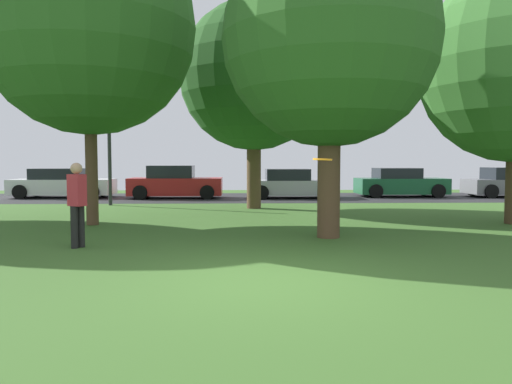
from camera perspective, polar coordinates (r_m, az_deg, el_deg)
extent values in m
plane|color=#3D6628|center=(7.25, 1.29, -10.00)|extent=(44.00, 44.00, 0.00)
cube|color=#28282B|center=(23.10, -1.05, -0.64)|extent=(44.00, 6.40, 0.01)
cylinder|color=brown|center=(11.09, 8.38, 1.28)|extent=(0.50, 0.50, 2.53)
sphere|color=#2D6023|center=(11.40, 8.52, 17.07)|extent=(4.73, 4.73, 4.73)
cylinder|color=brown|center=(17.81, -0.25, 3.30)|extent=(0.51, 0.51, 3.23)
sphere|color=#23511E|center=(18.06, -0.25, 13.22)|extent=(5.29, 5.29, 5.29)
cylinder|color=brown|center=(13.88, -18.42, 3.72)|extent=(0.32, 0.32, 3.56)
sphere|color=#2D6023|center=(14.31, -18.70, 17.46)|extent=(5.59, 5.59, 5.59)
cylinder|color=black|center=(10.40, -19.49, -3.75)|extent=(0.14, 0.14, 0.83)
cylinder|color=black|center=(10.30, -20.18, -3.83)|extent=(0.14, 0.14, 0.83)
cube|color=#B72D38|center=(10.28, -19.92, 0.21)|extent=(0.39, 0.36, 0.62)
sphere|color=tan|center=(10.27, -19.97, 2.56)|extent=(0.22, 0.22, 0.22)
cylinder|color=orange|center=(7.02, 7.67, 3.74)|extent=(0.28, 0.28, 0.03)
cube|color=white|center=(24.78, -21.31, 0.57)|extent=(4.58, 1.81, 0.71)
cube|color=black|center=(24.83, -21.84, 1.95)|extent=(2.20, 1.60, 0.50)
cylinder|color=black|center=(25.18, -17.17, 0.28)|extent=(0.64, 0.22, 0.64)
cylinder|color=black|center=(23.44, -18.32, 0.02)|extent=(0.64, 0.22, 0.64)
cylinder|color=black|center=(26.20, -23.95, 0.25)|extent=(0.64, 0.22, 0.64)
cylinder|color=black|center=(24.53, -25.53, 0.00)|extent=(0.64, 0.22, 0.64)
cube|color=#B21E1E|center=(22.98, -9.19, 0.64)|extent=(4.21, 1.76, 0.78)
cube|color=black|center=(22.98, -9.73, 2.31)|extent=(2.02, 1.54, 0.57)
cylinder|color=black|center=(23.73, -5.39, 0.23)|extent=(0.64, 0.22, 0.64)
cylinder|color=black|center=(21.98, -5.65, -0.04)|extent=(0.64, 0.22, 0.64)
cylinder|color=black|center=(24.08, -12.40, 0.21)|extent=(0.64, 0.22, 0.64)
cylinder|color=black|center=(22.36, -13.21, -0.06)|extent=(0.64, 0.22, 0.64)
cube|color=#B7B7BC|center=(22.85, 4.13, 0.53)|extent=(4.09, 1.86, 0.68)
cube|color=black|center=(22.81, 3.63, 2.02)|extent=(1.96, 1.64, 0.51)
cylinder|color=black|center=(23.98, 7.29, 0.25)|extent=(0.64, 0.22, 0.64)
cylinder|color=black|center=(22.15, 8.08, -0.03)|extent=(0.64, 0.22, 0.64)
cylinder|color=black|center=(23.68, 0.44, 0.24)|extent=(0.64, 0.22, 0.64)
cylinder|color=black|center=(21.82, 0.65, -0.05)|extent=(0.64, 0.22, 0.64)
cube|color=#195633|center=(24.68, 16.32, 0.68)|extent=(4.16, 1.85, 0.73)
cube|color=black|center=(24.59, 15.88, 2.10)|extent=(2.00, 1.62, 0.49)
cylinder|color=black|center=(26.05, 18.71, 0.35)|extent=(0.64, 0.22, 0.64)
cylinder|color=black|center=(24.33, 20.25, 0.10)|extent=(0.64, 0.22, 0.64)
cylinder|color=black|center=(25.16, 12.50, 0.35)|extent=(0.64, 0.22, 0.64)
cylinder|color=black|center=(23.38, 13.64, 0.09)|extent=(0.64, 0.22, 0.64)
cube|color=black|center=(26.41, 27.13, 1.93)|extent=(2.10, 1.57, 0.56)
cylinder|color=black|center=(26.63, 23.68, 0.30)|extent=(0.64, 0.22, 0.64)
cylinder|color=black|center=(25.04, 25.45, 0.07)|extent=(0.64, 0.22, 0.64)
cylinder|color=#2D2D33|center=(19.86, -16.52, 5.01)|extent=(0.14, 0.14, 4.50)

